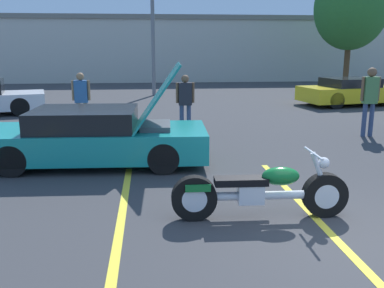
# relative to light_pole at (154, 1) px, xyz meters

# --- Properties ---
(ground_plane) EXTENTS (80.00, 80.00, 0.00)m
(ground_plane) POSITION_rel_light_pole_xyz_m (2.36, -16.89, -4.48)
(ground_plane) COLOR #38383A
(parking_stripe_middle) EXTENTS (0.12, 5.57, 0.01)m
(parking_stripe_middle) POSITION_rel_light_pole_xyz_m (-0.74, -15.86, -4.48)
(parking_stripe_middle) COLOR yellow
(parking_stripe_middle) RESTS_ON ground
(parking_stripe_back) EXTENTS (0.12, 5.57, 0.01)m
(parking_stripe_back) POSITION_rel_light_pole_xyz_m (2.01, -15.86, -4.48)
(parking_stripe_back) COLOR yellow
(parking_stripe_back) RESTS_ON ground
(far_building) EXTENTS (32.00, 4.20, 4.40)m
(far_building) POSITION_rel_light_pole_xyz_m (2.36, 9.49, -2.15)
(far_building) COLOR beige
(far_building) RESTS_ON ground
(light_pole) EXTENTS (1.21, 0.28, 8.20)m
(light_pole) POSITION_rel_light_pole_xyz_m (0.00, 0.00, 0.00)
(light_pole) COLOR slate
(light_pole) RESTS_ON ground
(tree_background) EXTENTS (4.04, 4.04, 6.79)m
(tree_background) POSITION_rel_light_pole_xyz_m (10.99, 2.56, -0.02)
(tree_background) COLOR brown
(tree_background) RESTS_ON ground
(motorcycle) EXTENTS (2.51, 0.70, 0.95)m
(motorcycle) POSITION_rel_light_pole_xyz_m (1.21, -15.75, -4.09)
(motorcycle) COLOR black
(motorcycle) RESTS_ON ground
(show_car_hood_open) EXTENTS (4.63, 2.01, 2.06)m
(show_car_hood_open) POSITION_rel_light_pole_xyz_m (-1.43, -12.60, -3.92)
(show_car_hood_open) COLOR teal
(show_car_hood_open) RESTS_ON ground
(parked_car_mid_row) EXTENTS (4.53, 2.58, 1.11)m
(parked_car_mid_row) POSITION_rel_light_pole_xyz_m (8.03, -4.40, -3.94)
(parked_car_mid_row) COLOR yellow
(parked_car_mid_row) RESTS_ON ground
(spectator_near_motorcycle) EXTENTS (0.52, 0.21, 1.62)m
(spectator_near_motorcycle) POSITION_rel_light_pole_xyz_m (0.68, -9.53, -3.53)
(spectator_near_motorcycle) COLOR #38476B
(spectator_near_motorcycle) RESTS_ON ground
(spectator_by_show_car) EXTENTS (0.52, 0.22, 1.65)m
(spectator_by_show_car) POSITION_rel_light_pole_xyz_m (-2.25, -8.84, -3.50)
(spectator_by_show_car) COLOR gray
(spectator_by_show_car) RESTS_ON ground
(spectator_midground) EXTENTS (0.52, 0.24, 1.84)m
(spectator_midground) POSITION_rel_light_pole_xyz_m (5.53, -10.50, -3.38)
(spectator_midground) COLOR #38476B
(spectator_midground) RESTS_ON ground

